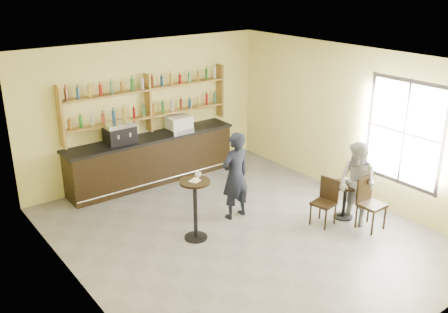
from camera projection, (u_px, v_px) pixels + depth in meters
floor at (241, 233)px, 9.30m from camera, size 7.00×7.00×0.00m
ceiling at (243, 62)px, 8.17m from camera, size 7.00×7.00×0.00m
wall_back at (146, 111)px, 11.36m from camera, size 7.00×0.00×7.00m
wall_front at (421, 232)px, 6.12m from camera, size 7.00×0.00×7.00m
wall_left at (77, 197)px, 7.05m from camera, size 0.00×7.00×7.00m
wall_right at (354, 123)px, 10.42m from camera, size 0.00×7.00×7.00m
window_pane at (404, 133)px, 9.48m from camera, size 0.00×2.00×2.00m
window_frame at (404, 133)px, 9.48m from camera, size 0.04×1.70×2.10m
shelf_unit at (148, 103)px, 11.19m from camera, size 4.00×0.26×1.40m
liquor_bottles at (148, 95)px, 11.13m from camera, size 3.68×0.10×1.00m
bar_counter at (152, 159)px, 11.41m from camera, size 4.05×0.79×1.10m
espresso_machine at (120, 133)px, 10.72m from camera, size 0.64×0.42×0.45m
pastry_case at (179, 123)px, 11.58m from camera, size 0.62×0.53×0.33m
pedestal_table at (195, 210)px, 8.94m from camera, size 0.70×0.70×1.14m
napkin at (195, 181)px, 8.74m from camera, size 0.22×0.22×0.00m
donut at (195, 180)px, 8.73m from camera, size 0.14×0.14×0.04m
cup_pedestal at (198, 175)px, 8.88m from camera, size 0.14×0.14×0.09m
man_main at (235, 176)px, 9.64m from camera, size 0.66×0.44×1.75m
cafe_table at (344, 201)px, 9.79m from camera, size 0.74×0.74×0.72m
cup_cafe at (348, 181)px, 9.67m from camera, size 0.14×0.14×0.10m
chair_west at (324, 203)px, 9.48m from camera, size 0.46×0.46×0.91m
chair_south at (372, 204)px, 9.32m from camera, size 0.44×0.44×1.01m
patron_second at (357, 184)px, 9.42m from camera, size 0.64×0.81×1.63m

